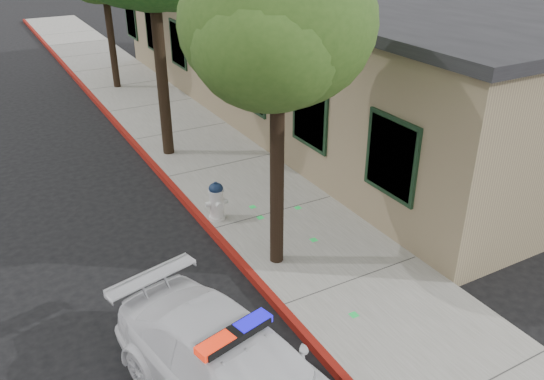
{
  "coord_description": "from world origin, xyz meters",
  "views": [
    {
      "loc": [
        -3.84,
        -6.65,
        6.33
      ],
      "look_at": [
        1.09,
        2.16,
        1.22
      ],
      "focal_mm": 36.38,
      "sensor_mm": 36.0,
      "label": 1
    }
  ],
  "objects": [
    {
      "name": "ground",
      "position": [
        0.0,
        0.0,
        0.0
      ],
      "size": [
        120.0,
        120.0,
        0.0
      ],
      "primitive_type": "plane",
      "color": "black",
      "rests_on": "ground"
    },
    {
      "name": "fire_hydrant",
      "position": [
        0.35,
        3.36,
        0.6
      ],
      "size": [
        0.51,
        0.45,
        0.9
      ],
      "rotation": [
        0.0,
        0.0,
        -0.09
      ],
      "color": "silver",
      "rests_on": "sidewalk"
    },
    {
      "name": "clapboard_building",
      "position": [
        6.69,
        9.0,
        2.13
      ],
      "size": [
        7.3,
        20.89,
        4.24
      ],
      "color": "tan",
      "rests_on": "ground"
    },
    {
      "name": "sidewalk",
      "position": [
        1.6,
        3.0,
        0.07
      ],
      "size": [
        3.2,
        60.0,
        0.15
      ],
      "primitive_type": "cube",
      "color": "gray",
      "rests_on": "ground"
    },
    {
      "name": "police_car",
      "position": [
        -1.53,
        -1.51,
        0.65
      ],
      "size": [
        2.81,
        4.74,
        1.41
      ],
      "rotation": [
        0.0,
        0.0,
        0.24
      ],
      "color": "white",
      "rests_on": "ground"
    },
    {
      "name": "street_tree_near",
      "position": [
        0.71,
        1.27,
        4.58
      ],
      "size": [
        3.29,
        3.26,
        5.95
      ],
      "rotation": [
        0.0,
        0.0,
        0.18
      ],
      "color": "black",
      "rests_on": "sidewalk"
    },
    {
      "name": "red_curb",
      "position": [
        0.06,
        3.0,
        0.08
      ],
      "size": [
        0.14,
        60.0,
        0.16
      ],
      "primitive_type": "cube",
      "color": "maroon",
      "rests_on": "ground"
    }
  ]
}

